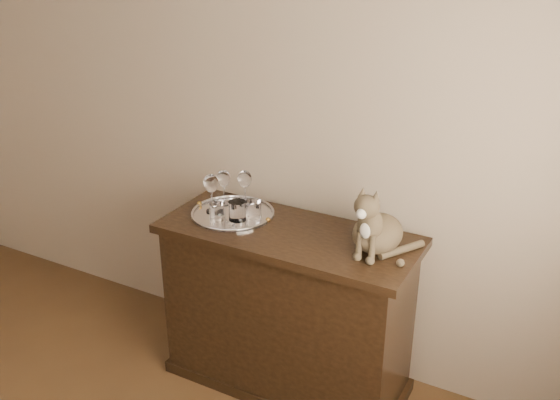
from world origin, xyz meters
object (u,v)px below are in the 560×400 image
(tumbler_a, at_px, (237,211))
(tumbler_c, at_px, (254,209))
(wine_glass_c, at_px, (211,193))
(cat, at_px, (379,216))
(wine_glass_a, at_px, (224,187))
(tray, at_px, (233,214))
(tumbler_b, at_px, (217,212))
(wine_glass_b, at_px, (245,188))
(sideboard, at_px, (287,310))

(tumbler_a, height_order, tumbler_c, tumbler_a)
(wine_glass_c, bearing_deg, cat, 1.68)
(wine_glass_a, xyz_separation_m, tumbler_a, (0.15, -0.13, -0.04))
(tray, xyz_separation_m, wine_glass_c, (-0.10, -0.03, 0.10))
(tumbler_b, bearing_deg, cat, 6.48)
(wine_glass_c, height_order, tumbler_a, wine_glass_c)
(cat, bearing_deg, tumbler_a, -170.21)
(wine_glass_c, relative_size, cat, 0.60)
(wine_glass_b, bearing_deg, sideboard, -24.59)
(tray, distance_m, wine_glass_a, 0.16)
(wine_glass_c, bearing_deg, sideboard, -0.07)
(wine_glass_c, height_order, tumbler_b, wine_glass_c)
(wine_glass_b, relative_size, cat, 0.56)
(sideboard, relative_size, wine_glass_b, 6.63)
(tray, bearing_deg, cat, -0.28)
(sideboard, bearing_deg, wine_glass_a, 165.54)
(wine_glass_c, height_order, cat, cat)
(wine_glass_c, height_order, tumbler_c, wine_glass_c)
(wine_glass_b, distance_m, wine_glass_c, 0.17)
(sideboard, xyz_separation_m, tray, (-0.31, 0.03, 0.43))
(tumbler_b, relative_size, tumbler_c, 0.98)
(tray, relative_size, tumbler_c, 4.87)
(tumbler_b, bearing_deg, tumbler_a, 25.41)
(wine_glass_c, xyz_separation_m, tumbler_c, (0.21, 0.04, -0.06))
(sideboard, xyz_separation_m, tumbler_a, (-0.26, -0.02, 0.48))
(wine_glass_a, xyz_separation_m, cat, (0.83, -0.08, 0.06))
(sideboard, relative_size, wine_glass_a, 6.72)
(wine_glass_b, distance_m, cat, 0.74)
(sideboard, bearing_deg, tray, 174.82)
(wine_glass_c, bearing_deg, tumbler_c, 10.80)
(tumbler_b, distance_m, cat, 0.77)
(tumbler_a, bearing_deg, wine_glass_b, 109.15)
(sideboard, xyz_separation_m, cat, (0.42, 0.02, 0.59))
(sideboard, relative_size, tumbler_b, 14.88)
(wine_glass_a, bearing_deg, wine_glass_b, 21.34)
(tray, distance_m, wine_glass_b, 0.15)
(tumbler_a, distance_m, cat, 0.68)
(tray, relative_size, wine_glass_c, 2.07)
(tray, xyz_separation_m, cat, (0.73, -0.00, 0.16))
(tray, bearing_deg, tumbler_a, -40.75)
(tray, height_order, tumbler_a, tumbler_a)
(tumbler_c, bearing_deg, tray, -173.78)
(tumbler_b, distance_m, tumbler_c, 0.17)
(wine_glass_a, bearing_deg, wine_glass_c, -91.40)
(tumbler_b, relative_size, cat, 0.25)
(sideboard, relative_size, cat, 3.74)
(tumbler_c, distance_m, cat, 0.63)
(tumbler_c, bearing_deg, wine_glass_b, 136.92)
(sideboard, xyz_separation_m, wine_glass_c, (-0.41, 0.00, 0.53))
(wine_glass_a, xyz_separation_m, tumbler_b, (0.07, -0.17, -0.05))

